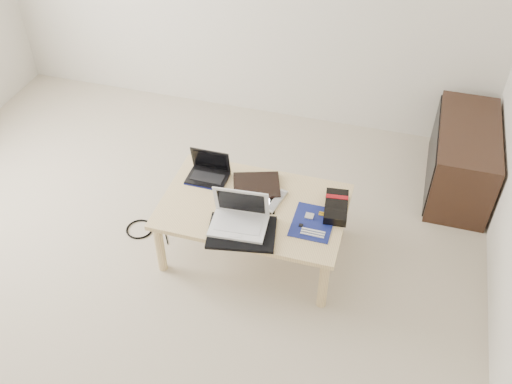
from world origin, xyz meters
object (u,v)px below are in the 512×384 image
(gpu_box, at_px, (336,207))
(media_cabinet, at_px, (461,158))
(coffee_table, at_px, (253,211))
(white_laptop, at_px, (239,218))
(netbook, at_px, (208,172))

(gpu_box, bearing_deg, media_cabinet, 51.71)
(coffee_table, xyz_separation_m, white_laptop, (-0.03, -0.19, 0.12))
(white_laptop, bearing_deg, netbook, 131.23)
(coffee_table, xyz_separation_m, gpu_box, (0.48, 0.09, 0.08))
(gpu_box, bearing_deg, coffee_table, -169.66)
(netbook, xyz_separation_m, white_laptop, (0.32, -0.36, 0.03))
(coffee_table, relative_size, netbook, 4.38)
(netbook, relative_size, white_laptop, 0.75)
(coffee_table, distance_m, white_laptop, 0.23)
(coffee_table, height_order, netbook, netbook)
(media_cabinet, xyz_separation_m, white_laptop, (-1.24, -1.21, 0.22))
(coffee_table, height_order, white_laptop, white_laptop)
(white_laptop, distance_m, gpu_box, 0.58)
(netbook, distance_m, white_laptop, 0.48)
(coffee_table, distance_m, netbook, 0.39)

